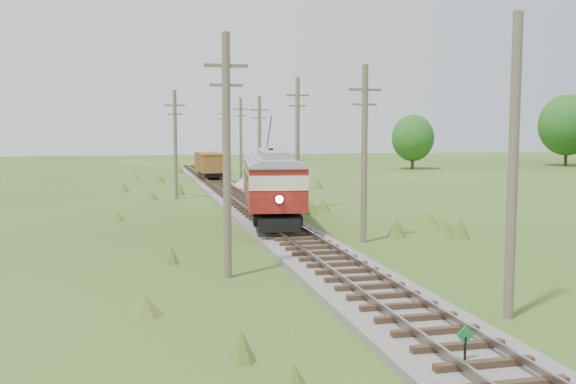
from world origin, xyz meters
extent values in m
cube|color=#605B54|center=(0.00, 34.00, 0.12)|extent=(3.60, 96.00, 0.25)
cube|color=#726659|center=(-0.72, 34.00, 0.48)|extent=(0.08, 96.00, 0.17)
cube|color=#726659|center=(0.72, 34.00, 0.48)|extent=(0.08, 96.00, 0.17)
cube|color=#2D2116|center=(0.00, 34.00, 0.33)|extent=(2.40, 96.00, 0.16)
cylinder|color=black|center=(-0.20, 1.50, 0.40)|extent=(0.06, 0.06, 0.80)
cube|color=#197330|center=(-0.20, 1.50, 0.85)|extent=(0.45, 0.03, 0.45)
cube|color=black|center=(0.00, 24.40, 1.02)|extent=(3.95, 11.44, 0.46)
cube|color=maroon|center=(0.00, 24.40, 2.03)|extent=(4.50, 12.47, 1.12)
cube|color=beige|center=(0.00, 24.40, 2.95)|extent=(4.54, 12.53, 0.71)
cube|color=black|center=(0.00, 24.40, 2.95)|extent=(4.49, 11.99, 0.56)
cube|color=maroon|center=(0.00, 24.40, 3.46)|extent=(4.50, 12.47, 0.30)
cube|color=gray|center=(0.00, 24.40, 3.79)|extent=(4.58, 12.60, 0.39)
cube|color=gray|center=(0.00, 24.40, 4.14)|extent=(2.53, 9.23, 0.41)
sphere|color=#FFF2BF|center=(-0.85, 18.29, 2.19)|extent=(0.37, 0.37, 0.37)
cylinder|color=black|center=(0.25, 26.22, 5.28)|extent=(0.71, 4.70, 1.96)
cylinder|color=black|center=(-1.39, 19.94, 0.97)|extent=(0.23, 0.82, 0.81)
cylinder|color=black|center=(0.12, 19.73, 0.97)|extent=(0.23, 0.82, 0.81)
cylinder|color=black|center=(-0.12, 29.08, 0.97)|extent=(0.23, 0.82, 0.81)
cylinder|color=black|center=(1.39, 28.87, 0.97)|extent=(0.23, 0.82, 0.81)
cube|color=black|center=(0.00, 56.63, 0.88)|extent=(2.08, 6.64, 0.46)
cube|color=brown|center=(0.00, 56.63, 2.03)|extent=(2.57, 7.39, 1.83)
cube|color=brown|center=(0.00, 56.63, 2.99)|extent=(2.62, 7.54, 0.11)
cylinder|color=black|center=(-0.63, 54.42, 0.93)|extent=(0.13, 0.74, 0.73)
cylinder|color=black|center=(0.74, 54.46, 0.93)|extent=(0.13, 0.74, 0.73)
cylinder|color=black|center=(-0.74, 58.81, 0.93)|extent=(0.13, 0.74, 0.73)
cylinder|color=black|center=(0.63, 58.85, 0.93)|extent=(0.13, 0.74, 0.73)
cone|color=gray|center=(2.40, 47.24, 0.66)|extent=(3.51, 3.51, 1.32)
cone|color=gray|center=(3.28, 46.14, 0.38)|extent=(1.98, 1.98, 0.77)
cylinder|color=brown|center=(3.10, 5.00, 4.40)|extent=(0.30, 0.30, 8.80)
cylinder|color=brown|center=(3.30, 18.00, 4.30)|extent=(0.30, 0.30, 8.60)
cube|color=brown|center=(3.30, 18.00, 7.40)|extent=(1.60, 0.12, 0.12)
cube|color=brown|center=(3.30, 18.00, 6.70)|extent=(1.20, 0.10, 0.10)
cylinder|color=brown|center=(3.20, 31.00, 4.50)|extent=(0.30, 0.30, 9.00)
cube|color=brown|center=(3.20, 31.00, 7.80)|extent=(1.60, 0.12, 0.12)
cube|color=brown|center=(3.20, 31.00, 7.10)|extent=(1.20, 0.10, 0.10)
cylinder|color=brown|center=(3.00, 44.00, 4.20)|extent=(0.30, 0.30, 8.40)
cube|color=brown|center=(3.00, 44.00, 7.20)|extent=(1.60, 0.12, 0.12)
cube|color=brown|center=(3.00, 44.00, 6.50)|extent=(1.20, 0.10, 0.10)
cylinder|color=brown|center=(3.40, 57.00, 4.45)|extent=(0.30, 0.30, 8.90)
cube|color=brown|center=(3.40, 57.00, 7.70)|extent=(1.60, 0.12, 0.12)
cube|color=brown|center=(3.40, 57.00, 7.00)|extent=(1.20, 0.10, 0.10)
cylinder|color=brown|center=(3.20, 70.00, 4.35)|extent=(0.30, 0.30, 8.70)
cube|color=brown|center=(3.20, 70.00, 7.50)|extent=(1.60, 0.12, 0.12)
cube|color=brown|center=(3.20, 70.00, 6.80)|extent=(1.20, 0.10, 0.10)
cylinder|color=brown|center=(-4.20, 12.00, 4.50)|extent=(0.30, 0.30, 9.00)
cube|color=brown|center=(-4.20, 12.00, 7.80)|extent=(1.60, 0.12, 0.12)
cube|color=brown|center=(-4.20, 12.00, 7.10)|extent=(1.20, 0.10, 0.10)
cylinder|color=brown|center=(-4.50, 40.00, 4.30)|extent=(0.30, 0.30, 8.60)
cube|color=brown|center=(-4.50, 40.00, 7.40)|extent=(1.60, 0.12, 0.12)
cube|color=brown|center=(-4.50, 40.00, 6.70)|extent=(1.20, 0.10, 0.10)
cylinder|color=#38281C|center=(56.00, 74.00, 1.80)|extent=(0.50, 0.50, 3.60)
ellipsoid|color=#1A4B16|center=(56.00, 74.00, 6.20)|extent=(8.40, 8.40, 9.24)
cylinder|color=#38281C|center=(30.00, 72.00, 1.26)|extent=(0.50, 0.50, 2.52)
ellipsoid|color=#1A4B16|center=(30.00, 72.00, 4.34)|extent=(5.88, 5.88, 6.47)
camera|label=1|loc=(-7.35, -11.39, 5.49)|focal=40.00mm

